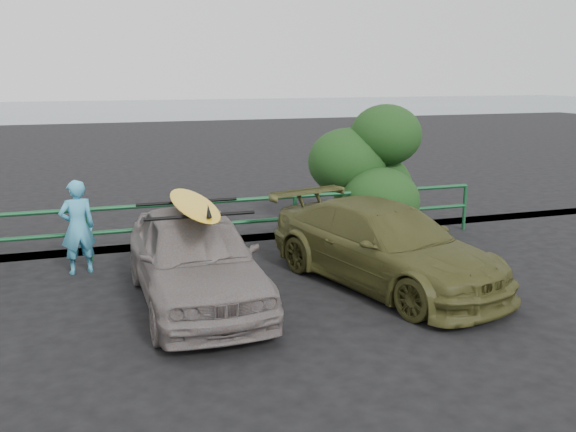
% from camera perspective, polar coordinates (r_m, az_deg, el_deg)
% --- Properties ---
extents(ground, '(80.00, 80.00, 0.00)m').
position_cam_1_polar(ground, '(7.87, -8.44, -13.42)').
color(ground, black).
extents(ocean, '(200.00, 200.00, 0.00)m').
position_cam_1_polar(ocean, '(67.08, -17.70, 9.10)').
color(ocean, slate).
rests_on(ocean, ground).
extents(guardrail, '(14.00, 0.08, 1.04)m').
position_cam_1_polar(guardrail, '(12.39, -12.63, -1.30)').
color(guardrail, '#144927').
rests_on(guardrail, ground).
extents(shrub_right, '(3.20, 2.40, 2.54)m').
position_cam_1_polar(shrub_right, '(14.08, 7.67, 3.66)').
color(shrub_right, '#1A3C15').
rests_on(shrub_right, ground).
extents(sedan, '(1.73, 4.27, 1.45)m').
position_cam_1_polar(sedan, '(9.74, -8.26, -3.67)').
color(sedan, slate).
rests_on(sedan, ground).
extents(olive_vehicle, '(3.09, 4.93, 1.33)m').
position_cam_1_polar(olive_vehicle, '(10.65, 8.60, -2.60)').
color(olive_vehicle, '#44441E').
rests_on(olive_vehicle, ground).
extents(man, '(0.67, 0.51, 1.65)m').
position_cam_1_polar(man, '(11.67, -18.20, -0.94)').
color(man, '#44A4CC').
rests_on(man, ground).
extents(roof_rack, '(1.57, 1.10, 0.05)m').
position_cam_1_polar(roof_rack, '(9.55, -8.40, 0.67)').
color(roof_rack, black).
rests_on(roof_rack, sedan).
extents(surfboard, '(0.57, 2.71, 0.08)m').
position_cam_1_polar(surfboard, '(9.54, -8.42, 1.05)').
color(surfboard, yellow).
rests_on(surfboard, roof_rack).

